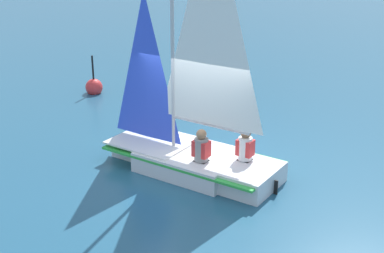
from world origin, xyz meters
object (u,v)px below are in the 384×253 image
(sailboat_main, at_px, (193,139))
(buoy_marker, at_px, (94,87))
(sailor_crew, at_px, (245,152))
(sailor_helm, at_px, (201,153))

(sailboat_main, xyz_separation_m, buoy_marker, (-3.76, 5.46, -0.55))
(sailboat_main, relative_size, buoy_marker, 4.37)
(sailboat_main, relative_size, sailor_crew, 5.00)
(sailor_helm, distance_m, buoy_marker, 7.14)
(sailboat_main, height_order, sailor_crew, sailboat_main)
(buoy_marker, bearing_deg, sailor_helm, -55.99)
(sailboat_main, xyz_separation_m, sailor_crew, (1.15, -0.30, -0.14))
(sailor_helm, relative_size, buoy_marker, 0.87)
(sailor_helm, xyz_separation_m, buoy_marker, (-3.99, 5.91, -0.42))
(sailboat_main, distance_m, sailor_crew, 1.20)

